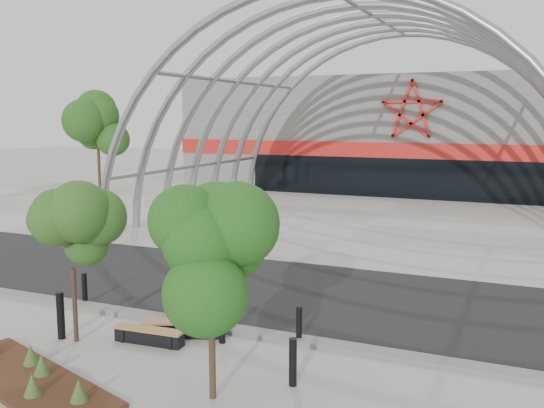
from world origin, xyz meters
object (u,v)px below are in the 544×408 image
object	(u,v)px
street_tree_1	(211,258)
bollard_2	(222,324)
street_tree_0	(72,238)
bench_1	(184,329)
bench_0	(149,336)

from	to	relation	value
street_tree_1	bollard_2	bearing A→B (deg)	114.82
bollard_2	street_tree_0	bearing A→B (deg)	-157.97
bench_1	bollard_2	size ratio (longest dim) A/B	2.11
street_tree_0	bench_1	size ratio (longest dim) A/B	1.74
bench_0	bench_1	size ratio (longest dim) A/B	0.89
bench_0	bollard_2	bearing A→B (deg)	25.09
street_tree_0	bench_0	world-z (taller)	street_tree_0
street_tree_1	bench_0	bearing A→B (deg)	146.22
street_tree_1	bollard_2	size ratio (longest dim) A/B	4.01
bench_0	bench_1	xyz separation A→B (m)	(0.52, 0.70, 0.02)
street_tree_0	bench_1	bearing A→B (deg)	30.26
street_tree_1	bench_1	bearing A→B (deg)	131.23
street_tree_0	bench_1	world-z (taller)	street_tree_0
street_tree_1	bench_1	size ratio (longest dim) A/B	1.90
street_tree_1	bench_0	size ratio (longest dim) A/B	2.14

